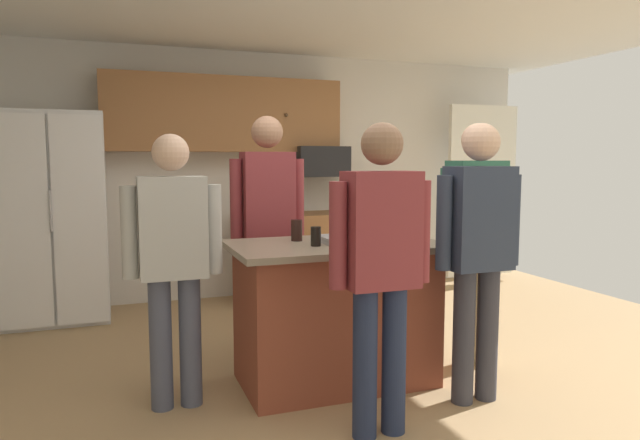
{
  "coord_description": "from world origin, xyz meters",
  "views": [
    {
      "loc": [
        -1.5,
        -3.26,
        1.46
      ],
      "look_at": [
        -0.15,
        0.43,
        1.05
      ],
      "focal_mm": 31.94,
      "sensor_mm": 36.0,
      "label": 1
    }
  ],
  "objects_px": {
    "person_guest_right": "(173,253)",
    "person_guest_by_door": "(268,216)",
    "glass_dark_ale": "(297,230)",
    "tumbler_amber": "(316,236)",
    "glass_short_whisky": "(419,232)",
    "person_guest_left": "(478,244)",
    "person_host_foreground": "(475,227)",
    "person_elder_center": "(381,259)",
    "mug_blue_stoneware": "(363,239)",
    "microwave_over_range": "(320,162)",
    "refrigerator": "(55,218)",
    "kitchen_island": "(336,312)",
    "serving_tray": "(354,239)",
    "glass_pilsner": "(401,226)"
  },
  "relations": [
    {
      "from": "refrigerator",
      "to": "microwave_over_range",
      "type": "xyz_separation_m",
      "value": [
        2.6,
        0.12,
        0.51
      ]
    },
    {
      "from": "person_guest_by_door",
      "to": "tumbler_amber",
      "type": "xyz_separation_m",
      "value": [
        0.09,
        -0.83,
        -0.05
      ]
    },
    {
      "from": "mug_blue_stoneware",
      "to": "glass_short_whisky",
      "type": "relative_size",
      "value": 0.86
    },
    {
      "from": "tumbler_amber",
      "to": "serving_tray",
      "type": "distance_m",
      "value": 0.31
    },
    {
      "from": "glass_pilsner",
      "to": "serving_tray",
      "type": "distance_m",
      "value": 0.4
    },
    {
      "from": "person_guest_left",
      "to": "glass_dark_ale",
      "type": "distance_m",
      "value": 1.17
    },
    {
      "from": "microwave_over_range",
      "to": "person_guest_by_door",
      "type": "distance_m",
      "value": 1.96
    },
    {
      "from": "microwave_over_range",
      "to": "person_elder_center",
      "type": "distance_m",
      "value": 3.27
    },
    {
      "from": "refrigerator",
      "to": "microwave_over_range",
      "type": "height_order",
      "value": "refrigerator"
    },
    {
      "from": "tumbler_amber",
      "to": "mug_blue_stoneware",
      "type": "bearing_deg",
      "value": -29.77
    },
    {
      "from": "refrigerator",
      "to": "glass_dark_ale",
      "type": "height_order",
      "value": "refrigerator"
    },
    {
      "from": "refrigerator",
      "to": "mug_blue_stoneware",
      "type": "bearing_deg",
      "value": -52.05
    },
    {
      "from": "person_guest_right",
      "to": "person_guest_by_door",
      "type": "relative_size",
      "value": 0.9
    },
    {
      "from": "kitchen_island",
      "to": "glass_dark_ale",
      "type": "relative_size",
      "value": 9.54
    },
    {
      "from": "glass_dark_ale",
      "to": "tumbler_amber",
      "type": "distance_m",
      "value": 0.26
    },
    {
      "from": "person_elder_center",
      "to": "tumbler_amber",
      "type": "xyz_separation_m",
      "value": [
        -0.12,
        0.68,
        0.04
      ]
    },
    {
      "from": "microwave_over_range",
      "to": "person_guest_right",
      "type": "relative_size",
      "value": 0.35
    },
    {
      "from": "person_guest_by_door",
      "to": "glass_pilsner",
      "type": "relative_size",
      "value": 10.92
    },
    {
      "from": "serving_tray",
      "to": "tumbler_amber",
      "type": "bearing_deg",
      "value": -164.67
    },
    {
      "from": "person_guest_right",
      "to": "glass_dark_ale",
      "type": "bearing_deg",
      "value": 12.2
    },
    {
      "from": "person_guest_left",
      "to": "tumbler_amber",
      "type": "bearing_deg",
      "value": 10.24
    },
    {
      "from": "glass_short_whisky",
      "to": "person_guest_by_door",
      "type": "bearing_deg",
      "value": 129.03
    },
    {
      "from": "glass_pilsner",
      "to": "mug_blue_stoneware",
      "type": "relative_size",
      "value": 1.35
    },
    {
      "from": "person_guest_right",
      "to": "glass_short_whisky",
      "type": "distance_m",
      "value": 1.54
    },
    {
      "from": "person_guest_right",
      "to": "person_host_foreground",
      "type": "xyz_separation_m",
      "value": [
        2.06,
        -0.02,
        0.07
      ]
    },
    {
      "from": "kitchen_island",
      "to": "glass_short_whisky",
      "type": "bearing_deg",
      "value": -21.49
    },
    {
      "from": "person_guest_right",
      "to": "glass_short_whisky",
      "type": "xyz_separation_m",
      "value": [
        1.53,
        -0.16,
        0.08
      ]
    },
    {
      "from": "microwave_over_range",
      "to": "glass_short_whisky",
      "type": "height_order",
      "value": "microwave_over_range"
    },
    {
      "from": "kitchen_island",
      "to": "mug_blue_stoneware",
      "type": "distance_m",
      "value": 0.57
    },
    {
      "from": "person_host_foreground",
      "to": "tumbler_amber",
      "type": "xyz_separation_m",
      "value": [
        -1.2,
        -0.03,
        -0.0
      ]
    },
    {
      "from": "tumbler_amber",
      "to": "glass_short_whisky",
      "type": "height_order",
      "value": "glass_short_whisky"
    },
    {
      "from": "microwave_over_range",
      "to": "glass_pilsner",
      "type": "height_order",
      "value": "microwave_over_range"
    },
    {
      "from": "glass_short_whisky",
      "to": "serving_tray",
      "type": "distance_m",
      "value": 0.42
    },
    {
      "from": "glass_pilsner",
      "to": "glass_short_whisky",
      "type": "relative_size",
      "value": 1.16
    },
    {
      "from": "person_guest_left",
      "to": "person_elder_center",
      "type": "bearing_deg",
      "value": 54.32
    },
    {
      "from": "glass_pilsner",
      "to": "mug_blue_stoneware",
      "type": "distance_m",
      "value": 0.53
    },
    {
      "from": "person_elder_center",
      "to": "glass_dark_ale",
      "type": "distance_m",
      "value": 0.95
    },
    {
      "from": "mug_blue_stoneware",
      "to": "serving_tray",
      "type": "bearing_deg",
      "value": 80.04
    },
    {
      "from": "person_host_foreground",
      "to": "serving_tray",
      "type": "xyz_separation_m",
      "value": [
        -0.9,
        0.05,
        -0.04
      ]
    },
    {
      "from": "person_guest_left",
      "to": "person_guest_by_door",
      "type": "xyz_separation_m",
      "value": [
        -0.94,
        1.31,
        0.07
      ]
    },
    {
      "from": "refrigerator",
      "to": "person_guest_right",
      "type": "xyz_separation_m",
      "value": [
        0.82,
        -2.28,
        -0.02
      ]
    },
    {
      "from": "kitchen_island",
      "to": "mug_blue_stoneware",
      "type": "relative_size",
      "value": 11.23
    },
    {
      "from": "person_guest_left",
      "to": "person_guest_right",
      "type": "relative_size",
      "value": 1.04
    },
    {
      "from": "person_guest_left",
      "to": "serving_tray",
      "type": "xyz_separation_m",
      "value": [
        -0.56,
        0.56,
        -0.02
      ]
    },
    {
      "from": "tumbler_amber",
      "to": "glass_short_whisky",
      "type": "distance_m",
      "value": 0.68
    },
    {
      "from": "person_elder_center",
      "to": "person_guest_right",
      "type": "bearing_deg",
      "value": 57.19
    },
    {
      "from": "refrigerator",
      "to": "kitchen_island",
      "type": "relative_size",
      "value": 1.39
    },
    {
      "from": "microwave_over_range",
      "to": "person_guest_by_door",
      "type": "xyz_separation_m",
      "value": [
        -1.01,
        -1.63,
        -0.41
      ]
    },
    {
      "from": "person_elder_center",
      "to": "glass_short_whisky",
      "type": "distance_m",
      "value": 0.79
    },
    {
      "from": "glass_short_whisky",
      "to": "serving_tray",
      "type": "relative_size",
      "value": 0.32
    }
  ]
}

